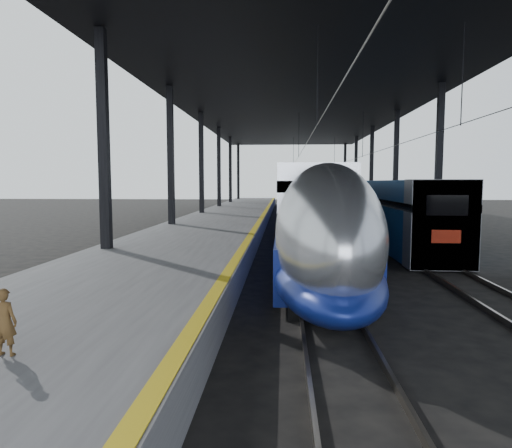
{
  "coord_description": "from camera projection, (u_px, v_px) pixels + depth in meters",
  "views": [
    {
      "loc": [
        0.83,
        -11.6,
        3.48
      ],
      "look_at": [
        -0.15,
        4.42,
        2.0
      ],
      "focal_mm": 32.0,
      "sensor_mm": 36.0,
      "label": 1
    }
  ],
  "objects": [
    {
      "name": "ground",
      "position": [
        251.0,
        316.0,
        11.9
      ],
      "size": [
        160.0,
        160.0,
        0.0
      ],
      "primitive_type": "plane",
      "color": "black",
      "rests_on": "ground"
    },
    {
      "name": "platform",
      "position": [
        222.0,
        225.0,
        31.94
      ],
      "size": [
        6.0,
        80.0,
        1.0
      ],
      "primitive_type": "cube",
      "color": "#4C4C4F",
      "rests_on": "ground"
    },
    {
      "name": "yellow_strip",
      "position": [
        262.0,
        218.0,
        31.73
      ],
      "size": [
        0.3,
        80.0,
        0.01
      ],
      "primitive_type": "cube",
      "color": "gold",
      "rests_on": "platform"
    },
    {
      "name": "rails",
      "position": [
        337.0,
        231.0,
        31.5
      ],
      "size": [
        6.52,
        80.0,
        0.16
      ],
      "color": "slate",
      "rests_on": "ground"
    },
    {
      "name": "canopy",
      "position": [
        300.0,
        98.0,
        30.82
      ],
      "size": [
        18.0,
        75.0,
        9.47
      ],
      "color": "black",
      "rests_on": "ground"
    },
    {
      "name": "tgv_train",
      "position": [
        297.0,
        200.0,
        39.78
      ],
      "size": [
        2.89,
        65.2,
        4.14
      ],
      "color": "#B1B3B8",
      "rests_on": "ground"
    },
    {
      "name": "second_train",
      "position": [
        347.0,
        199.0,
        44.42
      ],
      "size": [
        2.6,
        56.05,
        3.59
      ],
      "color": "#164C93",
      "rests_on": "ground"
    },
    {
      "name": "child",
      "position": [
        5.0,
        322.0,
        6.51
      ],
      "size": [
        0.37,
        0.25,
        0.98
      ],
      "primitive_type": "imported",
      "rotation": [
        0.0,
        0.0,
        3.09
      ],
      "color": "#4E361A",
      "rests_on": "platform"
    }
  ]
}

